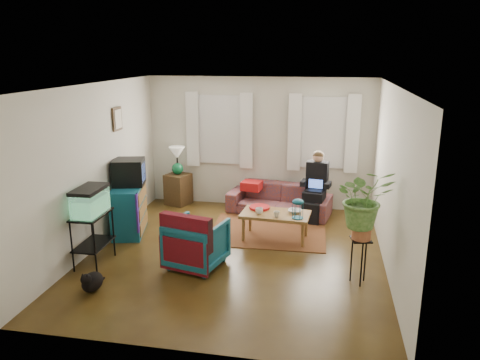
% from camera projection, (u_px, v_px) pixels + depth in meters
% --- Properties ---
extents(floor, '(4.50, 5.00, 0.01)m').
position_uv_depth(floor, '(235.00, 254.00, 7.31)').
color(floor, '#4F2B14').
rests_on(floor, ground).
extents(ceiling, '(4.50, 5.00, 0.01)m').
position_uv_depth(ceiling, '(235.00, 85.00, 6.62)').
color(ceiling, white).
rests_on(ceiling, wall_back).
extents(wall_back, '(4.50, 0.01, 2.60)m').
position_uv_depth(wall_back, '(259.00, 143.00, 9.33)').
color(wall_back, silver).
rests_on(wall_back, floor).
extents(wall_front, '(4.50, 0.01, 2.60)m').
position_uv_depth(wall_front, '(186.00, 237.00, 4.59)').
color(wall_front, silver).
rests_on(wall_front, floor).
extents(wall_left, '(0.01, 5.00, 2.60)m').
position_uv_depth(wall_left, '(95.00, 167.00, 7.36)').
color(wall_left, silver).
rests_on(wall_left, floor).
extents(wall_right, '(0.01, 5.00, 2.60)m').
position_uv_depth(wall_right, '(392.00, 181.00, 6.56)').
color(wall_right, silver).
rests_on(wall_right, floor).
extents(window_left, '(1.08, 0.04, 1.38)m').
position_uv_depth(window_left, '(220.00, 130.00, 9.39)').
color(window_left, white).
rests_on(window_left, wall_back).
extents(window_right, '(1.08, 0.04, 1.38)m').
position_uv_depth(window_right, '(323.00, 133.00, 9.03)').
color(window_right, white).
rests_on(window_right, wall_back).
extents(curtains_left, '(1.36, 0.06, 1.50)m').
position_uv_depth(curtains_left, '(219.00, 130.00, 9.31)').
color(curtains_left, white).
rests_on(curtains_left, wall_back).
extents(curtains_right, '(1.36, 0.06, 1.50)m').
position_uv_depth(curtains_right, '(323.00, 133.00, 8.95)').
color(curtains_right, white).
rests_on(curtains_right, wall_back).
extents(picture_frame, '(0.04, 0.32, 0.40)m').
position_uv_depth(picture_frame, '(118.00, 119.00, 7.99)').
color(picture_frame, '#3D2616').
rests_on(picture_frame, wall_left).
extents(area_rug, '(2.04, 1.66, 0.01)m').
position_uv_depth(area_rug, '(268.00, 231.00, 8.24)').
color(area_rug, brown).
rests_on(area_rug, floor).
extents(sofa, '(2.07, 1.11, 0.77)m').
position_uv_depth(sofa, '(279.00, 195.00, 9.07)').
color(sofa, brown).
rests_on(sofa, floor).
extents(seated_person, '(0.59, 0.68, 1.17)m').
position_uv_depth(seated_person, '(316.00, 188.00, 8.77)').
color(seated_person, black).
rests_on(seated_person, sofa).
extents(side_table, '(0.56, 0.56, 0.64)m').
position_uv_depth(side_table, '(178.00, 189.00, 9.66)').
color(side_table, '#3A1F15').
rests_on(side_table, floor).
extents(table_lamp, '(0.42, 0.42, 0.58)m').
position_uv_depth(table_lamp, '(177.00, 161.00, 9.51)').
color(table_lamp, white).
rests_on(table_lamp, side_table).
extents(dresser, '(0.68, 1.02, 0.84)m').
position_uv_depth(dresser, '(129.00, 210.00, 8.08)').
color(dresser, navy).
rests_on(dresser, floor).
extents(crt_tv, '(0.61, 0.58, 0.45)m').
position_uv_depth(crt_tv, '(129.00, 172.00, 8.00)').
color(crt_tv, black).
rests_on(crt_tv, dresser).
extents(aquarium_stand, '(0.40, 0.71, 0.78)m').
position_uv_depth(aquarium_stand, '(93.00, 239.00, 6.90)').
color(aquarium_stand, black).
rests_on(aquarium_stand, floor).
extents(aquarium, '(0.36, 0.64, 0.41)m').
position_uv_depth(aquarium, '(90.00, 201.00, 6.74)').
color(aquarium, '#7FD899').
rests_on(aquarium, aquarium_stand).
extents(black_cat, '(0.25, 0.38, 0.32)m').
position_uv_depth(black_cat, '(92.00, 280.00, 6.15)').
color(black_cat, black).
rests_on(black_cat, floor).
extents(armchair, '(0.91, 0.87, 0.78)m').
position_uv_depth(armchair, '(197.00, 241.00, 6.83)').
color(armchair, '#11676B').
rests_on(armchair, floor).
extents(serape_throw, '(0.80, 0.37, 0.64)m').
position_uv_depth(serape_throw, '(186.00, 238.00, 6.53)').
color(serape_throw, '#9E0A0A').
rests_on(serape_throw, armchair).
extents(coffee_table, '(1.17, 0.70, 0.47)m').
position_uv_depth(coffee_table, '(275.00, 226.00, 7.84)').
color(coffee_table, olive).
rests_on(coffee_table, floor).
extents(cup_a, '(0.14, 0.14, 0.10)m').
position_uv_depth(cup_a, '(259.00, 211.00, 7.74)').
color(cup_a, white).
rests_on(cup_a, coffee_table).
extents(cup_b, '(0.11, 0.11, 0.10)m').
position_uv_depth(cup_b, '(277.00, 214.00, 7.59)').
color(cup_b, beige).
rests_on(cup_b, coffee_table).
extents(bowl, '(0.24, 0.24, 0.06)m').
position_uv_depth(bowl, '(295.00, 211.00, 7.79)').
color(bowl, white).
rests_on(bowl, coffee_table).
extents(snack_tray, '(0.37, 0.37, 0.04)m').
position_uv_depth(snack_tray, '(259.00, 207.00, 8.00)').
color(snack_tray, '#B21414').
rests_on(snack_tray, coffee_table).
extents(birdcage, '(0.20, 0.20, 0.33)m').
position_uv_depth(birdcage, '(298.00, 209.00, 7.50)').
color(birdcage, '#115B6B').
rests_on(birdcage, coffee_table).
extents(plant_stand, '(0.32, 0.32, 0.65)m').
position_uv_depth(plant_stand, '(359.00, 261.00, 6.33)').
color(plant_stand, black).
rests_on(plant_stand, floor).
extents(potted_plant, '(0.85, 0.77, 0.82)m').
position_uv_depth(potted_plant, '(363.00, 207.00, 6.13)').
color(potted_plant, '#599947').
rests_on(potted_plant, plant_stand).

